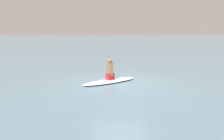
{
  "coord_description": "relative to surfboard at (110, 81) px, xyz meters",
  "views": [
    {
      "loc": [
        -1.64,
        -9.08,
        2.11
      ],
      "look_at": [
        -0.38,
        -0.21,
        0.6
      ],
      "focal_mm": 35.38,
      "sensor_mm": 36.0,
      "label": 1
    }
  ],
  "objects": [
    {
      "name": "person_paddler",
      "position": [
        -0.0,
        0.0,
        0.47
      ],
      "size": [
        0.38,
        0.38,
        0.91
      ],
      "rotation": [
        0.0,
        0.0,
        -2.65
      ],
      "color": "#A51E23",
      "rests_on": "surfboard"
    },
    {
      "name": "ground_plane",
      "position": [
        0.42,
        -0.09,
        -0.06
      ],
      "size": [
        400.0,
        400.0,
        0.0
      ],
      "primitive_type": "plane",
      "color": "slate"
    },
    {
      "name": "surfboard",
      "position": [
        0.0,
        0.0,
        0.0
      ],
      "size": [
        2.64,
        1.83,
        0.13
      ],
      "primitive_type": "ellipsoid",
      "rotation": [
        0.0,
        0.0,
        -2.65
      ],
      "color": "white",
      "rests_on": "ground"
    }
  ]
}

